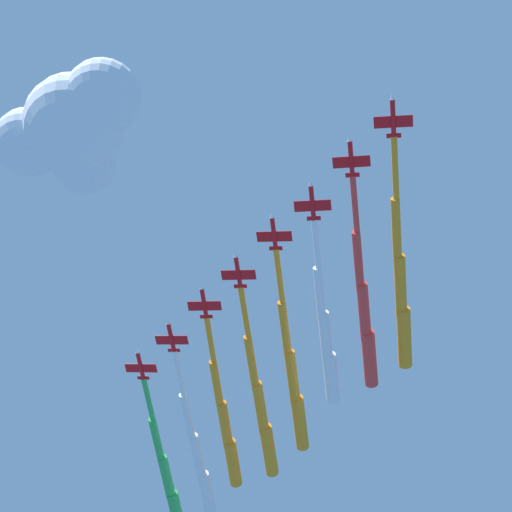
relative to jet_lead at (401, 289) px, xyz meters
The scene contains 9 objects.
jet_lead is the anchor object (origin of this frame).
jet_port_inner 11.19m from the jet_lead, 16.03° to the right, with size 25.77×67.67×3.97m.
jet_starboard_inner 22.17m from the jet_lead, ahead, with size 24.47×61.19×3.91m.
jet_port_mid 38.40m from the jet_lead, 22.36° to the right, with size 27.63×70.45×4.02m.
jet_starboard_mid 50.44m from the jet_lead, 21.78° to the right, with size 26.91×69.29×4.01m.
jet_port_outer 61.81m from the jet_lead, 19.28° to the right, with size 26.48×64.44×3.92m.
jet_starboard_outer 75.13m from the jet_lead, 21.04° to the right, with size 26.49×67.05×3.99m.
jet_trail_port 87.42m from the jet_lead, 20.45° to the right, with size 26.53×65.09×3.99m.
cloud_puff 86.63m from the jet_lead, 58.67° to the left, with size 33.94×25.39×21.94m.
Camera 1 is at (-42.65, 87.68, -8.92)m, focal length 56.94 mm.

